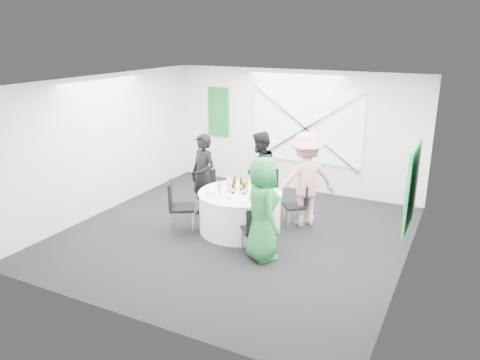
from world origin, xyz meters
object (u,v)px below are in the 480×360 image
at_px(chair_back_left, 210,189).
at_px(clear_water_bottle, 229,185).
at_px(person_man_back_left, 203,176).
at_px(person_woman_green, 262,209).
at_px(chair_back, 267,187).
at_px(chair_back_right, 298,202).
at_px(chair_front_left, 177,203).
at_px(person_woman_pink, 306,179).
at_px(green_water_bottle, 247,187).
at_px(chair_front_right, 255,227).
at_px(banquet_table, 240,211).
at_px(person_man_back, 260,172).

distance_m(chair_back_left, clear_water_bottle, 0.92).
xyz_separation_m(person_man_back_left, person_woman_green, (1.82, -1.17, 0.02)).
bearing_deg(chair_back, chair_back_right, -19.96).
relative_size(chair_front_left, person_woman_green, 0.57).
distance_m(person_woman_pink, green_water_bottle, 1.18).
height_order(chair_front_left, clear_water_bottle, clear_water_bottle).
relative_size(chair_back_right, chair_front_left, 0.85).
relative_size(chair_front_right, clear_water_bottle, 2.86).
distance_m(banquet_table, chair_back_right, 1.15).
relative_size(banquet_table, chair_front_right, 1.84).
height_order(person_man_back_left, green_water_bottle, person_man_back_left).
height_order(chair_back_left, clear_water_bottle, clear_water_bottle).
xyz_separation_m(chair_back_right, green_water_bottle, (-0.78, -0.67, 0.39)).
height_order(chair_front_right, clear_water_bottle, clear_water_bottle).
bearing_deg(green_water_bottle, clear_water_bottle, -175.60).
height_order(chair_back_right, person_man_back_left, person_man_back_left).
bearing_deg(chair_front_right, chair_front_left, -47.46).
distance_m(chair_back, person_woman_pink, 1.01).
distance_m(chair_back_right, green_water_bottle, 1.10).
bearing_deg(chair_front_right, person_woman_green, 121.01).
bearing_deg(green_water_bottle, banquet_table, -167.22).
distance_m(chair_back_left, person_woman_pink, 1.98).
bearing_deg(clear_water_bottle, chair_back_right, 31.69).
bearing_deg(banquet_table, chair_front_right, -49.03).
height_order(chair_back, person_woman_pink, person_woman_pink).
bearing_deg(chair_front_left, person_man_back, -57.39).
distance_m(banquet_table, green_water_bottle, 0.51).
xyz_separation_m(green_water_bottle, clear_water_bottle, (-0.35, -0.03, -0.00)).
distance_m(chair_front_right, chair_front_left, 1.70).
height_order(chair_front_right, green_water_bottle, green_water_bottle).
xyz_separation_m(person_man_back, green_water_bottle, (0.24, -1.13, 0.04)).
bearing_deg(person_woman_pink, banquet_table, 0.00).
relative_size(person_man_back, green_water_bottle, 5.56).
height_order(chair_back_left, chair_back_right, chair_back_left).
distance_m(chair_back, clear_water_bottle, 1.16).
distance_m(chair_back_right, chair_front_left, 2.31).
bearing_deg(person_woman_green, person_woman_pink, -50.14).
xyz_separation_m(chair_back_left, chair_front_left, (-0.08, -1.09, 0.06)).
bearing_deg(person_man_back, banquet_table, 0.00).
relative_size(chair_back, person_woman_green, 0.54).
height_order(person_woman_green, clear_water_bottle, person_woman_green).
bearing_deg(clear_water_bottle, person_man_back, 84.70).
bearing_deg(person_man_back, green_water_bottle, 6.17).
bearing_deg(chair_back_left, green_water_bottle, -85.94).
relative_size(chair_front_left, clear_water_bottle, 3.34).
bearing_deg(clear_water_bottle, banquet_table, -0.14).
distance_m(person_man_back_left, person_woman_pink, 2.04).
relative_size(person_woman_pink, person_woman_green, 1.06).
bearing_deg(chair_back, person_woman_green, -64.40).
bearing_deg(clear_water_bottle, chair_back_left, 144.97).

